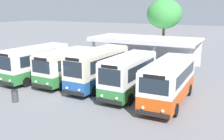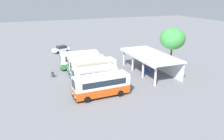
{
  "view_description": "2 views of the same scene",
  "coord_description": "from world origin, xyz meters",
  "px_view_note": "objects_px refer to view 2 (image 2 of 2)",
  "views": [
    {
      "loc": [
        13.08,
        -17.04,
        6.98
      ],
      "look_at": [
        2.34,
        3.52,
        1.47
      ],
      "focal_mm": 42.76,
      "sensor_mm": 36.0,
      "label": 1
    },
    {
      "loc": [
        35.07,
        -7.66,
        13.6
      ],
      "look_at": [
        2.32,
        5.55,
        1.55
      ],
      "focal_mm": 36.0,
      "sensor_mm": 36.0,
      "label": 2
    }
  ],
  "objects_px": {
    "city_bus_second_in_row": "(87,64)",
    "city_bus_fifth_blue": "(101,85)",
    "parked_car_flank": "(61,49)",
    "waiting_chair_end_by_column": "(142,68)",
    "waiting_chair_middle_seat": "(146,70)",
    "waiting_chair_fifth_seat": "(150,72)",
    "waiting_chair_fourth_seat": "(148,71)",
    "city_bus_middle_cream": "(93,69)",
    "waiting_chair_second_from_end": "(144,69)",
    "city_bus_fourth_amber": "(95,76)",
    "litter_bin_apron": "(53,75)",
    "city_bus_nearest_orange": "(80,59)"
  },
  "relations": [
    {
      "from": "waiting_chair_end_by_column",
      "to": "city_bus_middle_cream",
      "type": "bearing_deg",
      "value": -84.96
    },
    {
      "from": "waiting_chair_fourth_seat",
      "to": "city_bus_nearest_orange",
      "type": "bearing_deg",
      "value": -126.27
    },
    {
      "from": "city_bus_fourth_amber",
      "to": "parked_car_flank",
      "type": "distance_m",
      "value": 23.75
    },
    {
      "from": "litter_bin_apron",
      "to": "waiting_chair_second_from_end",
      "type": "bearing_deg",
      "value": 77.94
    },
    {
      "from": "city_bus_nearest_orange",
      "to": "city_bus_middle_cream",
      "type": "relative_size",
      "value": 0.98
    },
    {
      "from": "city_bus_fifth_blue",
      "to": "parked_car_flank",
      "type": "bearing_deg",
      "value": -178.17
    },
    {
      "from": "city_bus_fourth_amber",
      "to": "city_bus_second_in_row",
      "type": "bearing_deg",
      "value": 175.01
    },
    {
      "from": "parked_car_flank",
      "to": "litter_bin_apron",
      "type": "height_order",
      "value": "parked_car_flank"
    },
    {
      "from": "waiting_chair_second_from_end",
      "to": "litter_bin_apron",
      "type": "relative_size",
      "value": 0.96
    },
    {
      "from": "city_bus_second_in_row",
      "to": "waiting_chair_middle_seat",
      "type": "distance_m",
      "value": 10.81
    },
    {
      "from": "city_bus_nearest_orange",
      "to": "city_bus_second_in_row",
      "type": "distance_m",
      "value": 3.34
    },
    {
      "from": "waiting_chair_middle_seat",
      "to": "waiting_chair_fifth_seat",
      "type": "xyz_separation_m",
      "value": [
        1.28,
        -0.04,
        0.0
      ]
    },
    {
      "from": "city_bus_middle_cream",
      "to": "waiting_chair_fourth_seat",
      "type": "xyz_separation_m",
      "value": [
        1.06,
        9.81,
        -1.34
      ]
    },
    {
      "from": "city_bus_middle_cream",
      "to": "waiting_chair_second_from_end",
      "type": "xyz_separation_m",
      "value": [
        -0.22,
        9.81,
        -1.34
      ]
    },
    {
      "from": "parked_car_flank",
      "to": "waiting_chair_middle_seat",
      "type": "bearing_deg",
      "value": 29.28
    },
    {
      "from": "city_bus_nearest_orange",
      "to": "city_bus_fifth_blue",
      "type": "relative_size",
      "value": 0.93
    },
    {
      "from": "city_bus_fifth_blue",
      "to": "waiting_chair_end_by_column",
      "type": "height_order",
      "value": "city_bus_fifth_blue"
    },
    {
      "from": "city_bus_second_in_row",
      "to": "litter_bin_apron",
      "type": "height_order",
      "value": "city_bus_second_in_row"
    },
    {
      "from": "parked_car_flank",
      "to": "waiting_chair_end_by_column",
      "type": "xyz_separation_m",
      "value": [
        19.54,
        11.57,
        -0.3
      ]
    },
    {
      "from": "city_bus_fifth_blue",
      "to": "waiting_chair_fourth_seat",
      "type": "height_order",
      "value": "city_bus_fifth_blue"
    },
    {
      "from": "city_bus_fourth_amber",
      "to": "parked_car_flank",
      "type": "bearing_deg",
      "value": -177.53
    },
    {
      "from": "waiting_chair_second_from_end",
      "to": "city_bus_second_in_row",
      "type": "bearing_deg",
      "value": -107.1
    },
    {
      "from": "waiting_chair_fourth_seat",
      "to": "waiting_chair_second_from_end",
      "type": "bearing_deg",
      "value": 179.93
    },
    {
      "from": "city_bus_second_in_row",
      "to": "city_bus_fourth_amber",
      "type": "relative_size",
      "value": 1.0
    },
    {
      "from": "waiting_chair_end_by_column",
      "to": "litter_bin_apron",
      "type": "xyz_separation_m",
      "value": [
        -2.78,
        -15.92,
        -0.07
      ]
    },
    {
      "from": "waiting_chair_end_by_column",
      "to": "waiting_chair_fourth_seat",
      "type": "distance_m",
      "value": 1.92
    },
    {
      "from": "waiting_chair_fourth_seat",
      "to": "waiting_chair_fifth_seat",
      "type": "relative_size",
      "value": 1.0
    },
    {
      "from": "city_bus_second_in_row",
      "to": "waiting_chair_end_by_column",
      "type": "bearing_deg",
      "value": 76.21
    },
    {
      "from": "city_bus_middle_cream",
      "to": "waiting_chair_fourth_seat",
      "type": "distance_m",
      "value": 9.96
    },
    {
      "from": "parked_car_flank",
      "to": "waiting_chair_fourth_seat",
      "type": "distance_m",
      "value": 24.41
    },
    {
      "from": "city_bus_second_in_row",
      "to": "city_bus_fifth_blue",
      "type": "height_order",
      "value": "city_bus_fifth_blue"
    },
    {
      "from": "waiting_chair_middle_seat",
      "to": "waiting_chair_fifth_seat",
      "type": "height_order",
      "value": "same"
    },
    {
      "from": "city_bus_middle_cream",
      "to": "waiting_chair_end_by_column",
      "type": "distance_m",
      "value": 9.88
    },
    {
      "from": "waiting_chair_middle_seat",
      "to": "city_bus_fifth_blue",
      "type": "bearing_deg",
      "value": -60.18
    },
    {
      "from": "city_bus_second_in_row",
      "to": "city_bus_fourth_amber",
      "type": "distance_m",
      "value": 6.64
    },
    {
      "from": "city_bus_fifth_blue",
      "to": "parked_car_flank",
      "type": "xyz_separation_m",
      "value": [
        -27.02,
        -0.87,
        -0.91
      ]
    },
    {
      "from": "waiting_chair_end_by_column",
      "to": "waiting_chair_fourth_seat",
      "type": "relative_size",
      "value": 1.0
    },
    {
      "from": "waiting_chair_end_by_column",
      "to": "waiting_chair_fourth_seat",
      "type": "bearing_deg",
      "value": 1.8
    },
    {
      "from": "waiting_chair_middle_seat",
      "to": "litter_bin_apron",
      "type": "relative_size",
      "value": 0.96
    },
    {
      "from": "waiting_chair_fifth_seat",
      "to": "litter_bin_apron",
      "type": "distance_m",
      "value": 16.85
    },
    {
      "from": "city_bus_nearest_orange",
      "to": "waiting_chair_end_by_column",
      "type": "relative_size",
      "value": 8.59
    },
    {
      "from": "waiting_chair_fourth_seat",
      "to": "litter_bin_apron",
      "type": "bearing_deg",
      "value": -106.37
    },
    {
      "from": "city_bus_middle_cream",
      "to": "waiting_chair_second_from_end",
      "type": "relative_size",
      "value": 8.76
    },
    {
      "from": "waiting_chair_end_by_column",
      "to": "litter_bin_apron",
      "type": "distance_m",
      "value": 16.16
    },
    {
      "from": "litter_bin_apron",
      "to": "city_bus_nearest_orange",
      "type": "bearing_deg",
      "value": 118.34
    },
    {
      "from": "city_bus_fifth_blue",
      "to": "waiting_chair_fifth_seat",
      "type": "bearing_deg",
      "value": 114.54
    },
    {
      "from": "waiting_chair_second_from_end",
      "to": "waiting_chair_fourth_seat",
      "type": "bearing_deg",
      "value": -0.07
    },
    {
      "from": "city_bus_second_in_row",
      "to": "city_bus_middle_cream",
      "type": "xyz_separation_m",
      "value": [
        3.31,
        0.22,
        0.16
      ]
    },
    {
      "from": "city_bus_nearest_orange",
      "to": "city_bus_middle_cream",
      "type": "bearing_deg",
      "value": 5.58
    },
    {
      "from": "city_bus_middle_cream",
      "to": "waiting_chair_middle_seat",
      "type": "bearing_deg",
      "value": 87.57
    }
  ]
}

